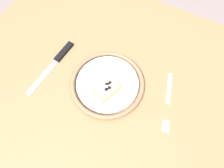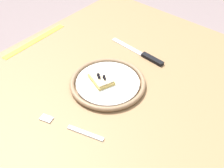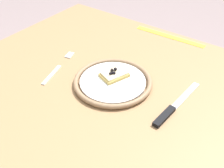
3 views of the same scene
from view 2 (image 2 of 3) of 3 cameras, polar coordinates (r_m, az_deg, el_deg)
dining_table at (r=0.98m, az=-0.23°, el=-4.27°), size 1.06×0.87×0.75m
plate at (r=0.91m, az=-0.87°, el=0.25°), size 0.25×0.25×0.02m
pizza_slice_near at (r=0.91m, az=-2.23°, el=1.11°), size 0.09×0.10×0.03m
knife at (r=1.04m, az=6.81°, el=5.80°), size 0.04×0.24×0.01m
fork at (r=0.80m, az=-8.48°, el=-8.77°), size 0.07×0.20×0.00m
measuring_tape at (r=1.15m, az=-15.45°, el=8.50°), size 0.29×0.03×0.00m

